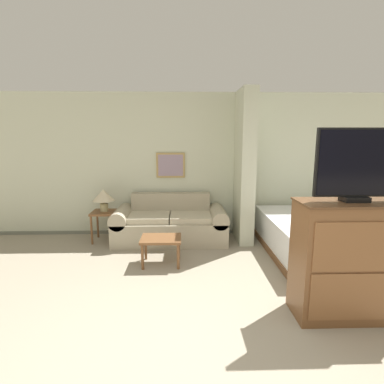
{
  "coord_description": "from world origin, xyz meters",
  "views": [
    {
      "loc": [
        -0.08,
        -2.08,
        1.81
      ],
      "look_at": [
        0.03,
        2.06,
        1.05
      ],
      "focal_mm": 28.0,
      "sensor_mm": 36.0,
      "label": 1
    }
  ],
  "objects": [
    {
      "name": "backpack",
      "position": [
        2.25,
        2.33,
        0.74
      ],
      "size": [
        0.29,
        0.25,
        0.36
      ],
      "color": "#2D4733",
      "rests_on": "bed"
    },
    {
      "name": "coffee_table",
      "position": [
        -0.41,
        2.0,
        0.34
      ],
      "size": [
        0.57,
        0.43,
        0.4
      ],
      "color": "brown",
      "rests_on": "ground_plane"
    },
    {
      "name": "wall_partition_pillar",
      "position": [
        0.97,
        3.05,
        1.3
      ],
      "size": [
        0.24,
        0.76,
        2.6
      ],
      "color": "beige",
      "rests_on": "ground_plane"
    },
    {
      "name": "ground_plane",
      "position": [
        0.0,
        0.0,
        0.0
      ],
      "size": [
        20.0,
        20.0,
        0.0
      ],
      "primitive_type": "plane",
      "color": "gray"
    },
    {
      "name": "wall_back",
      "position": [
        -0.0,
        3.49,
        1.29
      ],
      "size": [
        7.63,
        0.16,
        2.6
      ],
      "color": "beige",
      "rests_on": "ground_plane"
    },
    {
      "name": "tv",
      "position": [
        1.56,
        0.69,
        1.55
      ],
      "size": [
        0.82,
        0.16,
        0.7
      ],
      "color": "black",
      "rests_on": "tv_dresser"
    },
    {
      "name": "couch",
      "position": [
        -0.32,
        3.0,
        0.31
      ],
      "size": [
        1.97,
        0.84,
        0.81
      ],
      "color": "tan",
      "rests_on": "ground_plane"
    },
    {
      "name": "bed",
      "position": [
        2.08,
        2.33,
        0.28
      ],
      "size": [
        1.68,
        2.12,
        0.55
      ],
      "color": "brown",
      "rests_on": "ground_plane"
    },
    {
      "name": "table_lamp",
      "position": [
        -1.48,
        3.03,
        0.81
      ],
      "size": [
        0.37,
        0.37,
        0.39
      ],
      "color": "tan",
      "rests_on": "side_table"
    },
    {
      "name": "side_table",
      "position": [
        -1.48,
        3.03,
        0.44
      ],
      "size": [
        0.43,
        0.43,
        0.53
      ],
      "color": "brown",
      "rests_on": "ground_plane"
    },
    {
      "name": "tv_dresser",
      "position": [
        1.56,
        0.69,
        0.6
      ],
      "size": [
        1.07,
        0.48,
        1.2
      ],
      "color": "brown",
      "rests_on": "ground_plane"
    }
  ]
}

